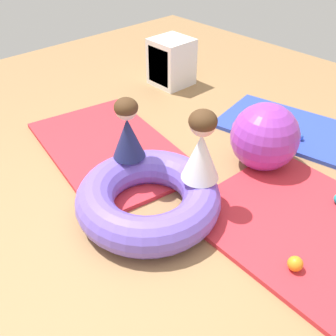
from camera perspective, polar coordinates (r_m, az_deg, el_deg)
name	(u,v)px	position (r m, az deg, el deg)	size (l,w,h in m)	color
ground_plane	(152,226)	(2.90, -2.32, -8.53)	(8.00, 8.00, 0.00)	#9E7549
gym_mat_near_right	(309,134)	(4.14, 19.90, 4.69)	(1.77, 0.83, 0.04)	#2D47B7
gym_mat_center_rear	(110,148)	(3.71, -8.47, 2.88)	(1.70, 1.04, 0.04)	red
gym_mat_far_right	(306,227)	(3.04, 19.59, -8.11)	(1.48, 1.28, 0.04)	red
inflatable_cushion	(148,198)	(2.91, -2.89, -4.42)	(1.08, 1.08, 0.29)	#7056D1
child_in_white	(201,147)	(2.73, 4.92, 3.15)	(0.39, 0.39, 0.55)	white
child_in_navy	(128,129)	(2.99, -5.94, 5.68)	(0.28, 0.28, 0.50)	navy
play_ball_orange	(295,264)	(2.67, 18.12, -13.17)	(0.10, 0.10, 0.10)	orange
play_ball_blue	(300,137)	(3.95, 18.76, 4.32)	(0.07, 0.07, 0.07)	blue
exercise_ball_large	(265,137)	(3.43, 13.97, 4.45)	(0.59, 0.59, 0.59)	purple
storage_cube	(170,62)	(4.89, 0.29, 15.19)	(0.44, 0.44, 0.56)	white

